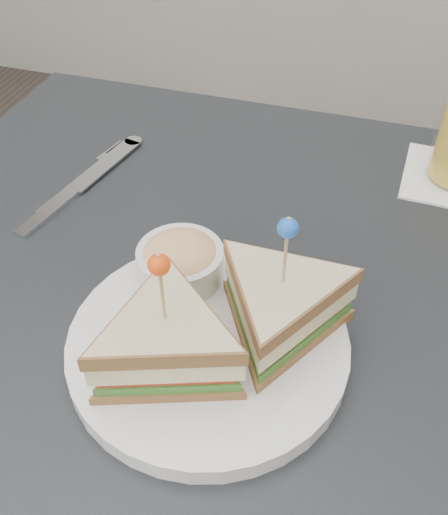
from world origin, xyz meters
TOP-DOWN VIEW (x-y plane):
  - table at (0.00, 0.00)m, footprint 0.80×0.80m
  - plate_meal at (0.02, -0.06)m, footprint 0.30×0.29m
  - cutlery_fork at (-0.21, 0.16)m, footprint 0.05×0.17m
  - cutlery_knife at (-0.21, 0.13)m, footprint 0.06×0.23m

SIDE VIEW (x-z plane):
  - table at x=0.00m, z-range 0.30..1.05m
  - cutlery_fork at x=-0.21m, z-range 0.75..0.75m
  - cutlery_knife at x=-0.21m, z-range 0.75..0.76m
  - plate_meal at x=0.02m, z-range 0.72..0.87m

